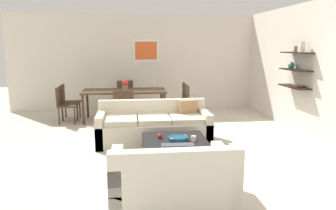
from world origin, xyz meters
TOP-DOWN VIEW (x-y plane):
  - ground_plane at (0.00, 0.00)m, footprint 18.00×18.00m
  - back_wall_unit at (0.30, 3.53)m, footprint 8.40×0.09m
  - right_wall_shelf_unit at (3.03, 0.60)m, footprint 0.34×8.20m
  - sofa_beige at (-0.09, 0.34)m, footprint 2.13×0.90m
  - loveseat_white at (-0.05, -2.10)m, footprint 1.44×0.90m
  - coffee_table at (0.16, -0.79)m, footprint 1.01×0.97m
  - decorative_bowl at (0.21, -0.84)m, footprint 0.33×0.33m
  - candle_jar at (0.45, -0.88)m, footprint 0.08×0.08m
  - apple_on_coffee_table at (-0.07, -0.69)m, footprint 0.08×0.08m
  - dining_table at (-0.69, 2.26)m, footprint 2.05×0.88m
  - dining_chair_right_far at (0.74, 2.46)m, footprint 0.44×0.44m
  - dining_chair_left_near at (-2.12, 2.06)m, footprint 0.44×0.44m
  - dining_chair_right_near at (0.74, 2.06)m, footprint 0.44×0.44m
  - dining_chair_foot at (-0.69, 1.41)m, footprint 0.44×0.44m
  - dining_chair_head at (-0.69, 3.11)m, footprint 0.44×0.44m
  - dining_chair_left_far at (-2.12, 2.46)m, footprint 0.44×0.44m
  - wine_glass_right_far at (0.05, 2.37)m, footprint 0.07×0.07m
  - wine_glass_left_far at (-1.43, 2.37)m, footprint 0.07×0.07m
  - wine_glass_head at (-0.69, 2.64)m, footprint 0.08×0.08m
  - centerpiece_vase at (-0.66, 2.24)m, footprint 0.16×0.16m

SIDE VIEW (x-z plane):
  - ground_plane at x=0.00m, z-range 0.00..0.00m
  - coffee_table at x=0.16m, z-range 0.00..0.38m
  - sofa_beige at x=-0.09m, z-range -0.10..0.68m
  - loveseat_white at x=-0.05m, z-range -0.10..0.68m
  - decorative_bowl at x=0.21m, z-range 0.38..0.45m
  - candle_jar at x=0.45m, z-range 0.38..0.46m
  - apple_on_coffee_table at x=-0.07m, z-range 0.38..0.46m
  - dining_chair_right_far at x=0.74m, z-range 0.06..0.94m
  - dining_chair_left_near at x=-2.12m, z-range 0.06..0.94m
  - dining_chair_right_near at x=0.74m, z-range 0.06..0.94m
  - dining_chair_foot at x=-0.69m, z-range 0.06..0.94m
  - dining_chair_head at x=-0.69m, z-range 0.06..0.94m
  - dining_chair_left_far at x=-2.12m, z-range 0.06..0.94m
  - dining_table at x=-0.69m, z-range 0.31..1.06m
  - wine_glass_head at x=-0.69m, z-range 0.78..0.94m
  - wine_glass_left_far at x=-1.43m, z-range 0.78..0.96m
  - wine_glass_right_far at x=0.05m, z-range 0.79..0.95m
  - centerpiece_vase at x=-0.66m, z-range 0.75..1.03m
  - right_wall_shelf_unit at x=3.03m, z-range 0.00..2.70m
  - back_wall_unit at x=0.30m, z-range 0.00..2.70m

